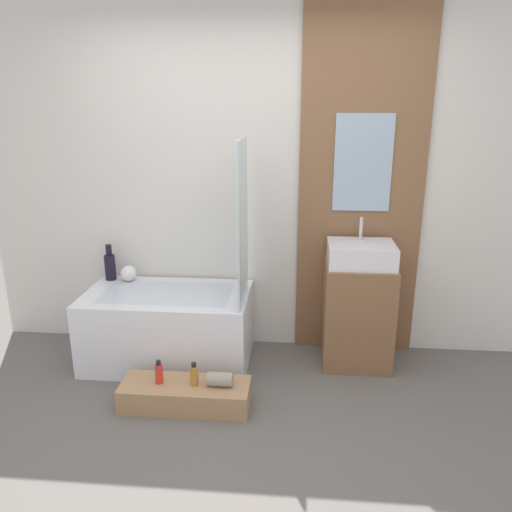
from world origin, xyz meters
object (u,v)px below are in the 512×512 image
(vase_round_light, at_px, (129,273))
(bottle_soap_secondary, at_px, (194,375))
(bathtub, at_px, (169,327))
(wooden_step_bench, at_px, (185,395))
(vase_tall_dark, at_px, (110,265))
(bottle_soap_primary, at_px, (159,373))
(sink, at_px, (361,254))

(vase_round_light, height_order, bottle_soap_secondary, vase_round_light)
(bottle_soap_secondary, bearing_deg, bathtub, 118.32)
(wooden_step_bench, height_order, vase_tall_dark, vase_tall_dark)
(vase_round_light, height_order, bottle_soap_primary, vase_round_light)
(vase_round_light, bearing_deg, wooden_step_bench, -53.03)
(vase_round_light, distance_m, bottle_soap_primary, 1.01)
(bathtub, height_order, wooden_step_bench, bathtub)
(bathtub, height_order, vase_tall_dark, vase_tall_dark)
(wooden_step_bench, relative_size, vase_tall_dark, 2.92)
(bottle_soap_secondary, bearing_deg, bottle_soap_primary, -180.00)
(bathtub, distance_m, vase_tall_dark, 0.69)
(sink, bearing_deg, vase_round_light, 175.87)
(vase_round_light, bearing_deg, bottle_soap_secondary, -50.35)
(bathtub, relative_size, vase_tall_dark, 4.26)
(bottle_soap_primary, relative_size, bottle_soap_secondary, 1.03)
(bathtub, xyz_separation_m, vase_round_light, (-0.36, 0.23, 0.34))
(vase_tall_dark, bearing_deg, bottle_soap_primary, -54.32)
(sink, xyz_separation_m, bottle_soap_primary, (-1.32, -0.69, -0.63))
(vase_tall_dark, distance_m, vase_round_light, 0.16)
(sink, distance_m, vase_round_light, 1.79)
(bathtub, bearing_deg, vase_tall_dark, 153.91)
(sink, distance_m, bottle_soap_primary, 1.62)
(bathtub, xyz_separation_m, bottle_soap_primary, (0.09, -0.59, -0.04))
(bottle_soap_secondary, bearing_deg, wooden_step_bench, -180.00)
(bathtub, height_order, bottle_soap_primary, bathtub)
(bottle_soap_secondary, bearing_deg, vase_tall_dark, 134.71)
(sink, relative_size, bottle_soap_secondary, 3.06)
(wooden_step_bench, distance_m, vase_round_light, 1.16)
(sink, distance_m, bottle_soap_secondary, 1.44)
(vase_tall_dark, bearing_deg, wooden_step_bench, -47.52)
(wooden_step_bench, height_order, bottle_soap_primary, bottle_soap_primary)
(wooden_step_bench, bearing_deg, vase_tall_dark, 132.48)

